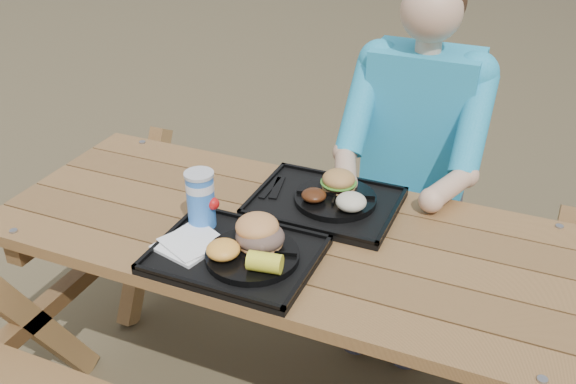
% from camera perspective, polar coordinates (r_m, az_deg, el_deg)
% --- Properties ---
extents(picnic_table, '(1.80, 1.49, 0.75)m').
position_cam_1_polar(picnic_table, '(2.16, 0.00, -11.70)').
color(picnic_table, '#999999').
rests_on(picnic_table, ground).
extents(tray_near, '(0.45, 0.35, 0.02)m').
position_cam_1_polar(tray_near, '(1.81, -4.67, -5.68)').
color(tray_near, black).
rests_on(tray_near, picnic_table).
extents(tray_far, '(0.45, 0.35, 0.02)m').
position_cam_1_polar(tray_far, '(2.04, 3.32, -1.06)').
color(tray_far, black).
rests_on(tray_far, picnic_table).
extents(plate_near, '(0.26, 0.26, 0.02)m').
position_cam_1_polar(plate_near, '(1.77, -3.18, -5.66)').
color(plate_near, black).
rests_on(plate_near, tray_near).
extents(plate_far, '(0.26, 0.26, 0.02)m').
position_cam_1_polar(plate_far, '(2.03, 4.23, -0.61)').
color(plate_far, black).
rests_on(plate_far, tray_far).
extents(napkin_stack, '(0.19, 0.19, 0.02)m').
position_cam_1_polar(napkin_stack, '(1.84, -8.84, -4.55)').
color(napkin_stack, white).
rests_on(napkin_stack, tray_near).
extents(soda_cup, '(0.08, 0.08, 0.17)m').
position_cam_1_polar(soda_cup, '(1.89, -7.75, -0.78)').
color(soda_cup, blue).
rests_on(soda_cup, tray_near).
extents(condiment_bbq, '(0.05, 0.05, 0.03)m').
position_cam_1_polar(condiment_bbq, '(1.89, -2.79, -2.88)').
color(condiment_bbq, black).
rests_on(condiment_bbq, tray_near).
extents(condiment_mustard, '(0.04, 0.04, 0.03)m').
position_cam_1_polar(condiment_mustard, '(1.87, -1.52, -3.28)').
color(condiment_mustard, gold).
rests_on(condiment_mustard, tray_near).
extents(sandwich, '(0.13, 0.13, 0.13)m').
position_cam_1_polar(sandwich, '(1.76, -2.53, -2.91)').
color(sandwich, '#DD8F4E').
rests_on(sandwich, plate_near).
extents(mac_cheese, '(0.09, 0.09, 0.05)m').
position_cam_1_polar(mac_cheese, '(1.74, -5.79, -5.12)').
color(mac_cheese, '#FFB443').
rests_on(mac_cheese, plate_near).
extents(corn_cob, '(0.10, 0.10, 0.05)m').
position_cam_1_polar(corn_cob, '(1.68, -2.07, -6.26)').
color(corn_cob, yellow).
rests_on(corn_cob, plate_near).
extents(cutlery_far, '(0.06, 0.15, 0.01)m').
position_cam_1_polar(cutlery_far, '(2.10, -0.97, 0.41)').
color(cutlery_far, black).
rests_on(cutlery_far, tray_far).
extents(burger, '(0.11, 0.11, 0.10)m').
position_cam_1_polar(burger, '(2.04, 4.55, 1.49)').
color(burger, '#BA8141').
rests_on(burger, plate_far).
extents(baked_beans, '(0.08, 0.08, 0.04)m').
position_cam_1_polar(baked_beans, '(1.99, 2.31, -0.29)').
color(baked_beans, '#47210E').
rests_on(baked_beans, plate_far).
extents(potato_salad, '(0.09, 0.09, 0.05)m').
position_cam_1_polar(potato_salad, '(1.95, 5.63, -0.87)').
color(potato_salad, beige).
rests_on(potato_salad, plate_far).
extents(diner, '(0.48, 0.84, 1.28)m').
position_cam_1_polar(diner, '(2.50, 11.13, 1.38)').
color(diner, '#1ABAB7').
rests_on(diner, ground).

